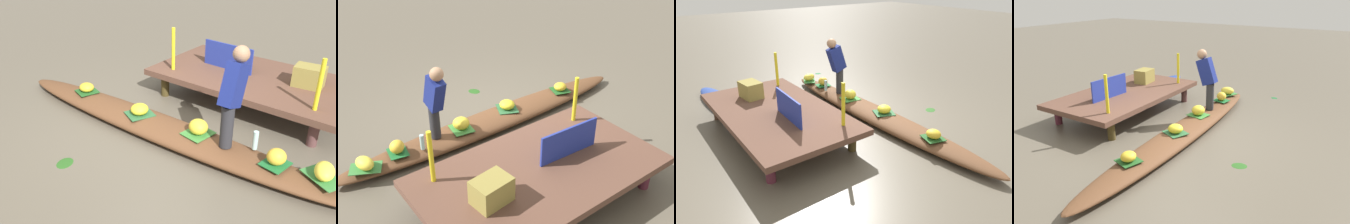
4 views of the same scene
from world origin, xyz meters
The scene contains 22 objects.
canal_water centered at (0.00, 0.00, 0.00)m, with size 40.00×40.00×0.00m, color #5F5749.
dock_platform centered at (0.56, 1.80, 0.40)m, with size 3.20×1.80×0.47m.
vendor_boat centered at (0.00, 0.00, 0.11)m, with size 5.56×0.65×0.22m, color brown.
moored_boat centered at (2.45, 2.25, 0.10)m, with size 2.37×0.50×0.19m, color navy.
leaf_mat_0 centered at (2.27, 0.14, 0.23)m, with size 0.43×0.27×0.01m, color #377B3A.
banana_bunch_0 centered at (2.27, 0.14, 0.31)m, with size 0.31×0.21×0.17m, color yellow.
leaf_mat_1 centered at (-0.29, -0.03, 0.23)m, with size 0.37×0.33×0.01m, color #2D6338.
banana_bunch_1 centered at (-0.29, -0.03, 0.30)m, with size 0.26×0.26×0.15m, color yellow.
leaf_mat_2 centered at (-1.50, 0.01, 0.23)m, with size 0.31×0.32×0.01m, color #215623.
banana_bunch_2 centered at (-1.50, 0.01, 0.30)m, with size 0.22×0.24×0.15m, color gold.
leaf_mat_3 centered at (1.76, 0.05, 0.23)m, with size 0.31×0.27×0.01m, color #1D6831.
banana_bunch_3 centered at (1.76, 0.05, 0.32)m, with size 0.22×0.21×0.20m, color yellow.
leaf_mat_4 centered at (0.68, 0.05, 0.23)m, with size 0.37×0.32×0.01m, color #3D8438.
banana_bunch_4 centered at (0.68, 0.05, 0.33)m, with size 0.27×0.25×0.20m, color yellow.
vendor_person centered at (1.11, 0.10, 0.92)m, with size 0.20×0.44×1.24m.
water_bottle centered at (1.43, 0.19, 0.34)m, with size 0.07×0.07×0.24m, color silver.
market_banner centered at (0.06, 1.80, 0.68)m, with size 0.93×0.03×0.43m, color navy.
railing_post_west centered at (-0.64, 1.20, 0.82)m, with size 0.06×0.06×0.71m, color yellow.
railing_post_east centered at (1.76, 1.20, 0.82)m, with size 0.06×0.06×0.71m, color yellow.
produce_crate centered at (1.40, 1.93, 0.62)m, with size 0.44×0.32×0.32m, color olive.
drifting_plant_0 centered at (3.26, -0.73, 0.00)m, with size 0.17×0.14×0.01m, color #1E6230.
drifting_plant_1 centered at (-0.41, -1.28, 0.00)m, with size 0.24×0.20×0.01m, color #275A1E.
Camera 3 is at (-4.22, 3.82, 2.69)m, focal length 33.18 mm.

